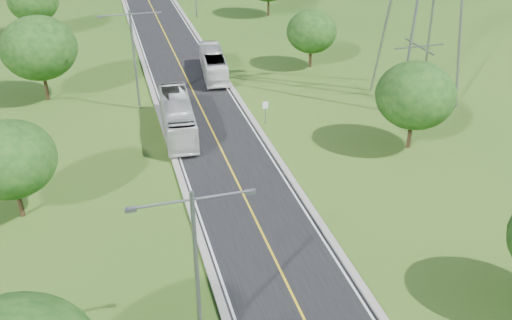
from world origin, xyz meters
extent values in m
plane|color=#265116|center=(0.00, 60.00, 0.00)|extent=(260.00, 260.00, 0.00)
cube|color=black|center=(0.00, 66.00, 0.03)|extent=(8.00, 150.00, 0.06)
cube|color=gray|center=(-4.25, 66.00, 0.11)|extent=(0.50, 150.00, 0.22)
cube|color=gray|center=(4.25, 66.00, 0.11)|extent=(0.50, 150.00, 0.22)
cylinder|color=slate|center=(5.20, 38.00, 1.20)|extent=(0.08, 0.08, 2.40)
cube|color=white|center=(5.20, 37.97, 2.00)|extent=(0.55, 0.04, 0.70)
cylinder|color=slate|center=(-6.00, 12.00, 5.00)|extent=(0.22, 0.22, 10.00)
cylinder|color=slate|center=(-7.40, 12.00, 9.60)|extent=(2.80, 0.12, 0.12)
cylinder|color=slate|center=(-4.60, 12.00, 9.60)|extent=(2.80, 0.12, 0.12)
cube|color=slate|center=(-8.70, 12.00, 9.55)|extent=(0.50, 0.25, 0.18)
cube|color=slate|center=(-3.30, 12.00, 9.55)|extent=(0.50, 0.25, 0.18)
cylinder|color=slate|center=(-6.00, 45.00, 5.00)|extent=(0.22, 0.22, 10.00)
cylinder|color=slate|center=(-7.40, 45.00, 9.60)|extent=(2.80, 0.12, 0.12)
cylinder|color=slate|center=(-4.60, 45.00, 9.60)|extent=(2.80, 0.12, 0.12)
cube|color=slate|center=(-8.70, 45.00, 9.55)|extent=(0.50, 0.25, 0.18)
cube|color=slate|center=(-3.30, 45.00, 9.55)|extent=(0.50, 0.25, 0.18)
cylinder|color=black|center=(-16.00, 28.00, 1.35)|extent=(0.36, 0.36, 2.70)
ellipsoid|color=#13390F|center=(-16.00, 28.00, 4.65)|extent=(6.30, 6.30, 5.36)
cylinder|color=black|center=(-15.00, 50.00, 1.62)|extent=(0.36, 0.36, 3.24)
ellipsoid|color=#13390F|center=(-15.00, 50.00, 5.58)|extent=(7.56, 7.56, 6.43)
cylinder|color=black|center=(-17.00, 74.00, 1.44)|extent=(0.36, 0.36, 2.88)
ellipsoid|color=#13390F|center=(-17.00, 74.00, 4.96)|extent=(6.72, 6.72, 5.71)
cylinder|color=black|center=(16.00, 30.00, 1.44)|extent=(0.36, 0.36, 2.88)
ellipsoid|color=#13390F|center=(16.00, 30.00, 4.96)|extent=(6.72, 6.72, 5.71)
cylinder|color=black|center=(15.00, 52.00, 1.26)|extent=(0.36, 0.36, 2.52)
ellipsoid|color=#13390F|center=(15.00, 52.00, 4.34)|extent=(5.88, 5.88, 5.00)
cylinder|color=black|center=(17.00, 76.00, 1.53)|extent=(0.36, 0.36, 3.06)
imported|color=white|center=(3.20, 52.14, 1.48)|extent=(3.49, 10.41, 2.84)
imported|color=silver|center=(-3.06, 38.45, 1.62)|extent=(3.33, 11.35, 3.12)
camera|label=1|loc=(-9.04, -9.30, 23.41)|focal=40.00mm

